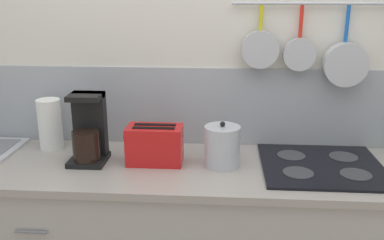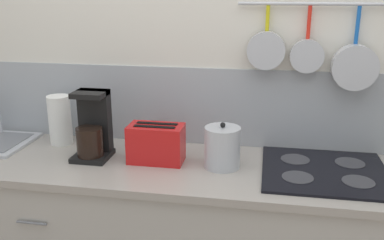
% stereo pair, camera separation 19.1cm
% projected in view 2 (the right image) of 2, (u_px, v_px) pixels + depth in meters
% --- Properties ---
extents(wall_back, '(7.20, 0.16, 2.60)m').
position_uv_depth(wall_back, '(216.00, 80.00, 2.19)').
color(wall_back, silver).
rests_on(wall_back, ground_plane).
extents(countertop, '(2.94, 0.60, 0.03)m').
position_uv_depth(countertop, '(205.00, 170.00, 1.97)').
color(countertop, '#A59E93').
rests_on(countertop, cabinet_base).
extents(paper_towel_roll, '(0.12, 0.12, 0.26)m').
position_uv_depth(paper_towel_roll, '(60.00, 120.00, 2.23)').
color(paper_towel_roll, white).
rests_on(paper_towel_roll, countertop).
extents(coffee_maker, '(0.17, 0.18, 0.33)m').
position_uv_depth(coffee_maker, '(93.00, 130.00, 2.05)').
color(coffee_maker, black).
rests_on(coffee_maker, countertop).
extents(toaster, '(0.27, 0.14, 0.18)m').
position_uv_depth(toaster, '(156.00, 143.00, 2.00)').
color(toaster, red).
rests_on(toaster, countertop).
extents(kettle, '(0.16, 0.16, 0.21)m').
position_uv_depth(kettle, '(222.00, 147.00, 1.94)').
color(kettle, '#B7BABF').
rests_on(kettle, countertop).
extents(cooktop, '(0.55, 0.51, 0.01)m').
position_uv_depth(cooktop, '(325.00, 171.00, 1.90)').
color(cooktop, black).
rests_on(cooktop, countertop).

